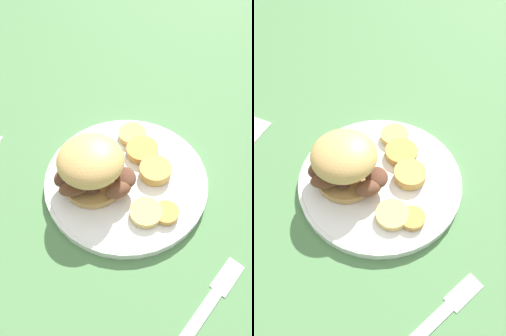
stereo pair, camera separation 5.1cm
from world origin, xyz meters
TOP-DOWN VIEW (x-y plane):
  - ground_plane at (0.00, 0.00)m, footprint 4.00×4.00m
  - dinner_plate at (0.00, 0.00)m, footprint 0.27×0.27m
  - sandwich at (-0.05, 0.00)m, footprint 0.13×0.11m
  - potato_round_0 at (0.04, 0.04)m, footprint 0.06×0.06m
  - potato_round_1 at (0.03, -0.08)m, footprint 0.04×0.04m
  - potato_round_2 at (0.04, 0.08)m, footprint 0.05×0.05m
  - potato_round_3 at (0.01, -0.07)m, footprint 0.05×0.05m
  - potato_round_4 at (0.05, -0.01)m, footprint 0.05×0.05m
  - fork at (0.04, -0.22)m, footprint 0.15×0.10m

SIDE VIEW (x-z plane):
  - ground_plane at x=0.00m, z-range 0.00..0.00m
  - fork at x=0.04m, z-range 0.00..0.00m
  - dinner_plate at x=0.00m, z-range 0.00..0.02m
  - potato_round_1 at x=0.03m, z-range 0.02..0.03m
  - potato_round_3 at x=0.01m, z-range 0.02..0.03m
  - potato_round_2 at x=0.04m, z-range 0.02..0.03m
  - potato_round_0 at x=0.04m, z-range 0.02..0.03m
  - potato_round_4 at x=0.05m, z-range 0.02..0.03m
  - sandwich at x=-0.05m, z-range 0.02..0.11m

